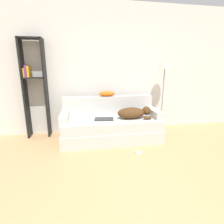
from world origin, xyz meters
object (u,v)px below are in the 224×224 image
at_px(couch, 111,129).
at_px(laptop, 104,119).
at_px(dog, 134,113).
at_px(power_adapter, 138,153).
at_px(bookshelf, 34,85).
at_px(floor_lamp, 165,68).
at_px(throw_pillow, 107,94).

relative_size(couch, laptop, 4.92).
height_order(dog, power_adapter, dog).
height_order(dog, bookshelf, bookshelf).
xyz_separation_m(dog, laptop, (-0.57, 0.02, -0.10)).
xyz_separation_m(couch, floor_lamp, (1.20, 0.31, 1.16)).
bearing_deg(power_adapter, dog, 82.17).
distance_m(floor_lamp, power_adapter, 1.88).
xyz_separation_m(throw_pillow, bookshelf, (-1.42, 0.12, 0.19)).
distance_m(laptop, throw_pillow, 0.59).
height_order(floor_lamp, power_adapter, floor_lamp).
height_order(couch, bookshelf, bookshelf).
xyz_separation_m(dog, power_adapter, (-0.08, -0.60, -0.53)).
relative_size(laptop, throw_pillow, 1.15).
xyz_separation_m(couch, dog, (0.43, -0.07, 0.33)).
bearing_deg(bookshelf, floor_lamp, -3.14).
relative_size(dog, power_adapter, 8.33).
height_order(laptop, floor_lamp, floor_lamp).
relative_size(couch, throw_pillow, 5.65).
bearing_deg(couch, throw_pillow, 95.20).
xyz_separation_m(bookshelf, power_adapter, (1.79, -1.12, -1.05)).
relative_size(bookshelf, power_adapter, 24.35).
distance_m(dog, bookshelf, 2.02).
bearing_deg(throw_pillow, couch, -84.80).
bearing_deg(bookshelf, power_adapter, -32.08).
relative_size(floor_lamp, power_adapter, 20.30).
height_order(laptop, power_adapter, laptop).
bearing_deg(power_adapter, couch, 117.27).
bearing_deg(laptop, bookshelf, 167.82).
distance_m(couch, bookshelf, 1.74).
bearing_deg(power_adapter, floor_lamp, 49.00).
distance_m(couch, dog, 0.55).
xyz_separation_m(throw_pillow, power_adapter, (0.38, -1.01, -0.86)).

